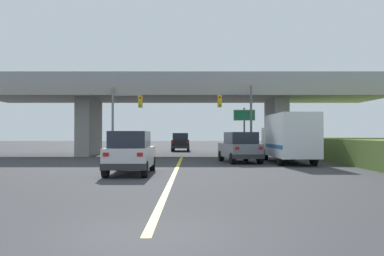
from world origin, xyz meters
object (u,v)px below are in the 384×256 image
suv_crossing (239,147)px  traffic_signal_farside (122,113)px  traffic_signal_nearside (239,113)px  box_truck (288,138)px  highway_sign (243,120)px  sedan_oncoming (180,142)px  suv_lead (130,153)px

suv_crossing → traffic_signal_farside: 10.41m
traffic_signal_nearside → box_truck: bearing=-63.8°
highway_sign → sedan_oncoming: bearing=114.7°
suv_lead → traffic_signal_nearside: traffic_signal_nearside is taller
suv_lead → traffic_signal_farside: size_ratio=0.81×
sedan_oncoming → highway_sign: bearing=-65.3°
suv_lead → box_truck: (9.19, 7.36, 0.65)m
traffic_signal_farside → traffic_signal_nearside: bearing=-3.2°
suv_lead → sedan_oncoming: (1.61, 26.89, 0.00)m
suv_lead → sedan_oncoming: bearing=86.6°
suv_lead → traffic_signal_farside: bearing=101.3°
traffic_signal_nearside → highway_sign: 2.25m
suv_crossing → highway_sign: (1.16, 6.77, 2.01)m
sedan_oncoming → traffic_signal_farside: size_ratio=0.82×
traffic_signal_nearside → highway_sign: bearing=74.0°
traffic_signal_nearside → traffic_signal_farside: traffic_signal_nearside is taller
box_truck → traffic_signal_nearside: bearing=116.2°
highway_sign → box_truck: bearing=-74.9°
traffic_signal_farside → highway_sign: traffic_signal_farside is taller
suv_lead → highway_sign: highway_sign is taller
sedan_oncoming → highway_sign: 13.59m
traffic_signal_nearside → suv_lead: bearing=-117.8°
traffic_signal_nearside → highway_sign: size_ratio=1.39×
highway_sign → suv_lead: bearing=-116.2°
box_truck → traffic_signal_nearside: (-2.57, 5.21, 1.90)m
box_truck → traffic_signal_nearside: 6.11m
suv_crossing → box_truck: box_truck is taller
suv_lead → highway_sign: 16.48m
sedan_oncoming → highway_sign: size_ratio=1.13×
suv_crossing → traffic_signal_farside: traffic_signal_farside is taller
highway_sign → traffic_signal_nearside: bearing=-106.0°
traffic_signal_farside → highway_sign: bearing=9.2°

